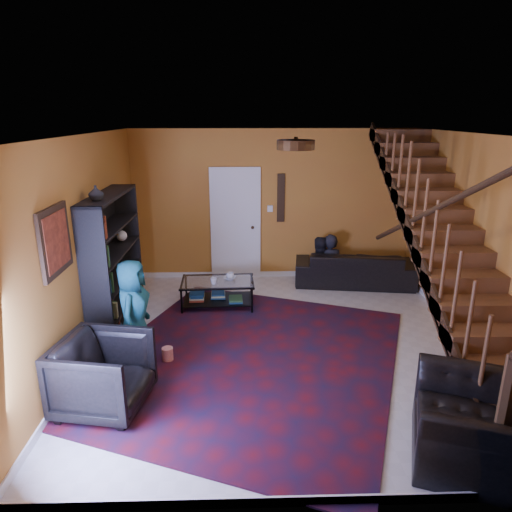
{
  "coord_description": "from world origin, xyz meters",
  "views": [
    {
      "loc": [
        -0.55,
        -5.66,
        3.05
      ],
      "look_at": [
        -0.38,
        0.4,
        1.15
      ],
      "focal_mm": 32.0,
      "sensor_mm": 36.0,
      "label": 1
    }
  ],
  "objects_px": {
    "armchair_left": "(104,374)",
    "armchair_right": "(472,425)",
    "sofa": "(354,268)",
    "bookshelf": "(115,266)",
    "coffee_table": "(218,292)"
  },
  "relations": [
    {
      "from": "armchair_left",
      "to": "armchair_right",
      "type": "xyz_separation_m",
      "value": [
        3.55,
        -0.87,
        -0.05
      ]
    },
    {
      "from": "sofa",
      "to": "bookshelf",
      "type": "bearing_deg",
      "value": 31.3
    },
    {
      "from": "sofa",
      "to": "coffee_table",
      "type": "height_order",
      "value": "sofa"
    },
    {
      "from": "sofa",
      "to": "armchair_right",
      "type": "bearing_deg",
      "value": 97.77
    },
    {
      "from": "bookshelf",
      "to": "sofa",
      "type": "height_order",
      "value": "bookshelf"
    },
    {
      "from": "sofa",
      "to": "armchair_right",
      "type": "distance_m",
      "value": 4.55
    },
    {
      "from": "bookshelf",
      "to": "coffee_table",
      "type": "xyz_separation_m",
      "value": [
        1.42,
        0.72,
        -0.71
      ]
    },
    {
      "from": "armchair_left",
      "to": "coffee_table",
      "type": "xyz_separation_m",
      "value": [
        1.07,
        2.7,
        -0.15
      ]
    },
    {
      "from": "sofa",
      "to": "armchair_right",
      "type": "height_order",
      "value": "armchair_right"
    },
    {
      "from": "bookshelf",
      "to": "coffee_table",
      "type": "height_order",
      "value": "bookshelf"
    },
    {
      "from": "armchair_left",
      "to": "coffee_table",
      "type": "height_order",
      "value": "armchair_left"
    },
    {
      "from": "sofa",
      "to": "armchair_left",
      "type": "relative_size",
      "value": 2.4
    },
    {
      "from": "bookshelf",
      "to": "armchair_right",
      "type": "xyz_separation_m",
      "value": [
        3.9,
        -2.85,
        -0.6
      ]
    },
    {
      "from": "armchair_left",
      "to": "sofa",
      "type": "bearing_deg",
      "value": -33.91
    },
    {
      "from": "armchair_right",
      "to": "coffee_table",
      "type": "height_order",
      "value": "armchair_right"
    }
  ]
}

